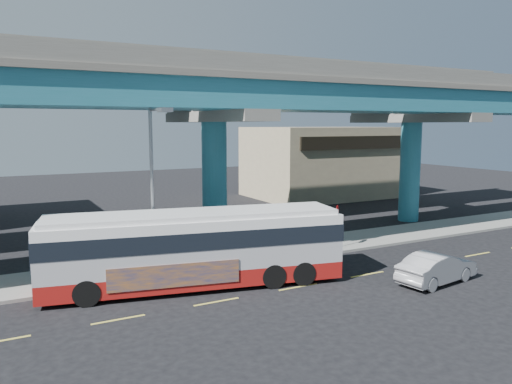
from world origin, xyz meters
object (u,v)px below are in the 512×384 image
transit_bus (195,246)px  stop_sign (337,217)px  street_lamp (155,168)px  sedan (437,268)px

transit_bus → stop_sign: 9.79m
stop_sign → street_lamp: bearing=165.1°
transit_bus → stop_sign: (9.55, 2.18, 0.09)m
sedan → stop_sign: stop_sign is taller
sedan → street_lamp: street_lamp is taller
sedan → street_lamp: (-11.25, 6.23, 4.60)m
transit_bus → stop_sign: transit_bus is taller
transit_bus → stop_sign: size_ratio=5.38×
street_lamp → stop_sign: (10.85, 0.75, -3.35)m
transit_bus → street_lamp: (-1.30, 1.44, 3.44)m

